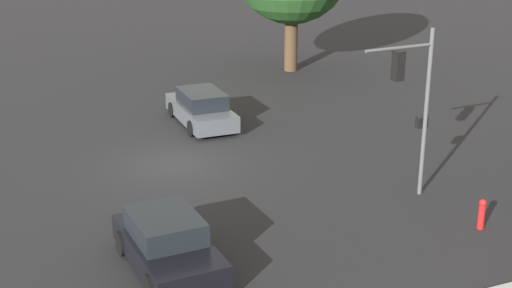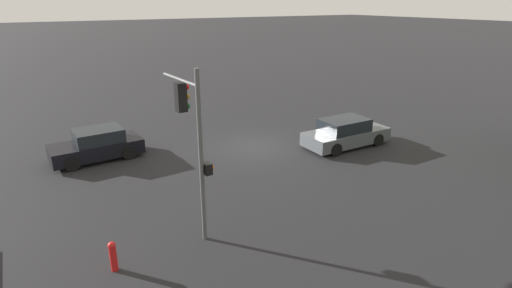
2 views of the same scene
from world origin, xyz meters
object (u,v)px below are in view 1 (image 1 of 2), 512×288
object	(u,v)px
crossing_car_0	(167,244)
fire_hydrant	(482,213)
crossing_car_1	(201,108)
traffic_signal	(412,91)

from	to	relation	value
crossing_car_0	fire_hydrant	world-z (taller)	crossing_car_0
crossing_car_1	fire_hydrant	world-z (taller)	crossing_car_1
fire_hydrant	traffic_signal	bearing A→B (deg)	-165.68
crossing_car_0	crossing_car_1	world-z (taller)	crossing_car_1
crossing_car_0	crossing_car_1	distance (m)	12.36
traffic_signal	crossing_car_0	distance (m)	8.97
crossing_car_0	fire_hydrant	bearing A→B (deg)	79.23
traffic_signal	crossing_car_1	size ratio (longest dim) A/B	1.17
crossing_car_0	fire_hydrant	size ratio (longest dim) A/B	4.56
traffic_signal	crossing_car_0	bearing A→B (deg)	97.55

